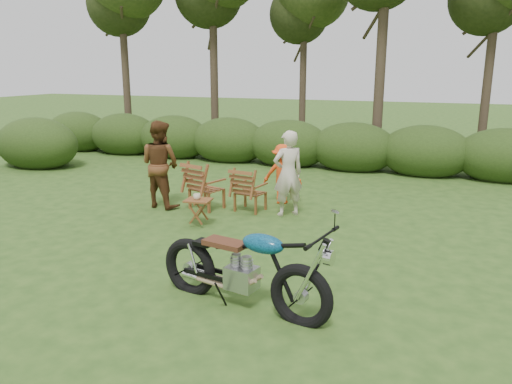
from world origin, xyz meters
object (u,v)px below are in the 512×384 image
(lawn_chair_left, at_px, (207,208))
(adult_b, at_px, (162,206))
(child, at_px, (282,203))
(lawn_chair_right, at_px, (250,211))
(adult_a, at_px, (287,215))
(side_table, at_px, (199,212))
(cup, at_px, (197,197))
(motorcycle, at_px, (242,305))

(lawn_chair_left, bearing_deg, adult_b, 28.34)
(child, bearing_deg, adult_b, 17.95)
(lawn_chair_right, relative_size, adult_a, 0.53)
(side_table, xyz_separation_m, cup, (-0.02, -0.00, 0.31))
(side_table, xyz_separation_m, adult_b, (-1.37, 0.91, -0.26))
(lawn_chair_right, bearing_deg, side_table, 75.28)
(side_table, bearing_deg, motorcycle, -53.39)
(cup, distance_m, adult_b, 1.72)
(motorcycle, xyz_separation_m, side_table, (-2.04, 2.75, 0.26))
(lawn_chair_right, xyz_separation_m, cup, (-0.57, -1.29, 0.56))
(motorcycle, bearing_deg, side_table, 137.27)
(lawn_chair_left, distance_m, side_table, 1.20)
(lawn_chair_left, bearing_deg, motorcycle, 138.96)
(lawn_chair_right, xyz_separation_m, adult_a, (0.82, -0.02, 0.00))
(lawn_chair_right, distance_m, adult_b, 1.95)
(lawn_chair_right, xyz_separation_m, lawn_chair_left, (-0.93, -0.18, 0.00))
(motorcycle, bearing_deg, child, 113.05)
(lawn_chair_right, distance_m, lawn_chair_left, 0.94)
(motorcycle, relative_size, child, 1.77)
(adult_b, relative_size, child, 1.42)
(motorcycle, height_order, child, motorcycle)
(adult_b, bearing_deg, side_table, 156.52)
(motorcycle, distance_m, side_table, 3.43)
(motorcycle, relative_size, adult_a, 1.34)
(adult_b, bearing_deg, child, -142.67)
(lawn_chair_left, distance_m, adult_b, 1.01)
(adult_a, bearing_deg, child, -105.93)
(cup, bearing_deg, motorcycle, -53.03)
(side_table, bearing_deg, lawn_chair_right, 66.93)
(motorcycle, height_order, lawn_chair_left, motorcycle)
(cup, height_order, child, child)
(lawn_chair_right, height_order, lawn_chair_left, lawn_chair_left)
(motorcycle, bearing_deg, cup, 137.64)
(child, bearing_deg, cup, 55.40)
(adult_a, bearing_deg, adult_b, -33.37)
(cup, relative_size, adult_a, 0.08)
(lawn_chair_right, distance_m, adult_a, 0.82)
(motorcycle, distance_m, lawn_chair_right, 4.30)
(lawn_chair_left, height_order, adult_b, adult_b)
(lawn_chair_right, height_order, cup, cup)
(lawn_chair_left, relative_size, child, 0.77)
(motorcycle, height_order, side_table, motorcycle)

